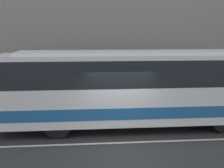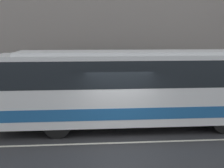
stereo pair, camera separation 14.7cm
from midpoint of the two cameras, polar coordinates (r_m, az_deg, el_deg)
The scene contains 6 objects.
ground_plane at distance 11.43m, azimuth 1.44°, elevation -10.70°, with size 60.00×60.00×0.00m, color #2D2D30.
sidewalk at distance 16.47m, azimuth -0.89°, elevation -4.20°, with size 60.00×2.60×0.16m.
building_facade at distance 17.55m, azimuth -1.35°, elevation 14.70°, with size 60.00×0.35×11.57m.
lane_stripe at distance 11.43m, azimuth 1.44°, elevation -10.68°, with size 54.00×0.14×0.01m.
transit_bus at distance 12.87m, azimuth 2.79°, elevation -0.16°, with size 10.55×2.58×3.20m.
pedestrian_waiting at distance 16.14m, azimuth -11.78°, elevation -1.79°, with size 0.36×0.36×1.55m.
Camera 1 is at (-1.44, -10.66, 3.87)m, focal length 50.00 mm.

